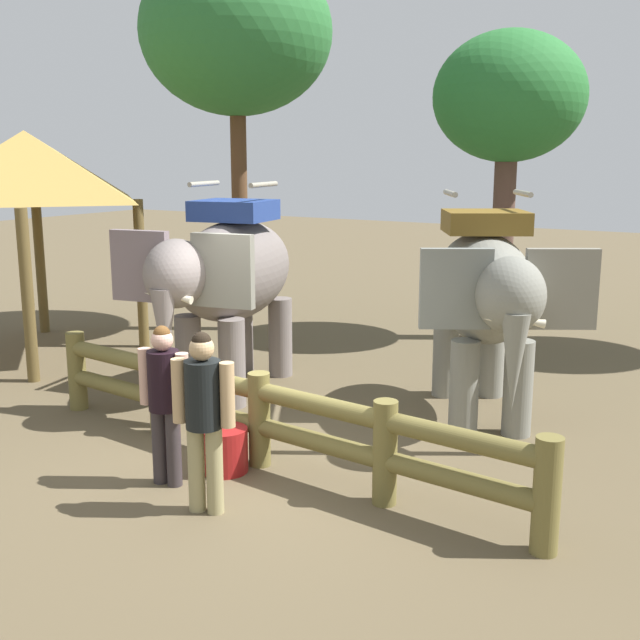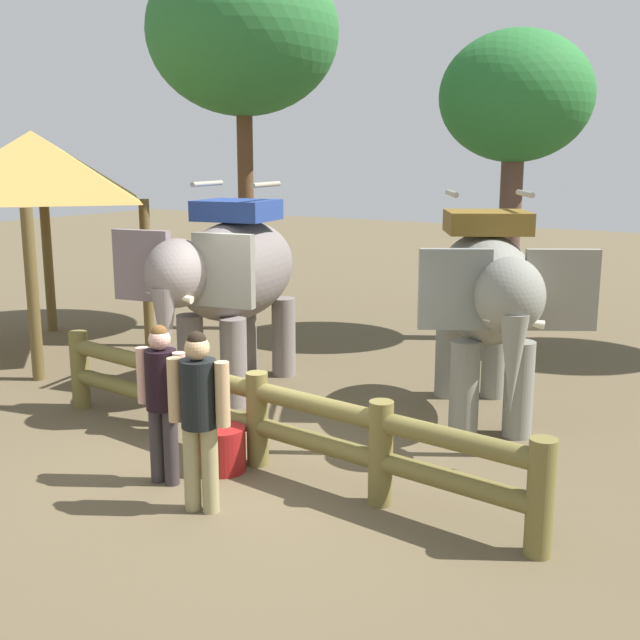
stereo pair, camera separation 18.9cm
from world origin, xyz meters
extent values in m
plane|color=brown|center=(0.00, 0.00, 0.00)|extent=(60.00, 60.00, 0.00)
cylinder|color=brown|center=(-3.22, 0.66, 0.53)|extent=(0.24, 0.24, 1.05)
cylinder|color=brown|center=(-1.61, 0.48, 0.53)|extent=(0.24, 0.24, 1.05)
cylinder|color=brown|center=(0.00, 0.30, 0.53)|extent=(0.24, 0.24, 1.05)
cylinder|color=brown|center=(1.61, 0.12, 0.53)|extent=(0.24, 0.24, 1.05)
cylinder|color=brown|center=(3.22, -0.06, 0.53)|extent=(0.24, 0.24, 1.05)
cylinder|color=brown|center=(0.00, 0.30, 0.45)|extent=(6.47, 0.92, 0.20)
cylinder|color=brown|center=(0.00, 0.30, 0.85)|extent=(6.47, 0.92, 0.20)
cylinder|color=slate|center=(-1.51, 1.81, 0.60)|extent=(0.36, 0.36, 1.21)
cylinder|color=slate|center=(-2.17, 1.69, 0.60)|extent=(0.36, 0.36, 1.21)
cylinder|color=slate|center=(-1.80, 3.42, 0.60)|extent=(0.36, 0.36, 1.21)
cylinder|color=slate|center=(-2.45, 3.30, 0.60)|extent=(0.36, 0.36, 1.21)
ellipsoid|color=slate|center=(-1.98, 2.56, 1.74)|extent=(1.67, 2.89, 1.41)
ellipsoid|color=slate|center=(-1.70, 0.97, 1.92)|extent=(0.92, 1.03, 0.86)
cube|color=slate|center=(-1.14, 1.19, 1.97)|extent=(0.82, 0.26, 0.91)
cube|color=slate|center=(-2.30, 0.98, 1.97)|extent=(0.82, 0.26, 0.91)
cone|color=slate|center=(-1.64, 0.66, 1.22)|extent=(0.32, 0.32, 1.11)
cone|color=beige|center=(-1.50, 0.78, 1.67)|extent=(0.38, 0.16, 0.15)
cone|color=beige|center=(-1.81, 0.72, 1.67)|extent=(0.38, 0.16, 0.15)
cube|color=navy|center=(-1.98, 2.56, 2.59)|extent=(1.17, 1.07, 0.28)
cylinder|color=#A59E8C|center=(-1.53, 2.64, 2.95)|extent=(0.21, 0.82, 0.07)
cylinder|color=#A59E8C|center=(-2.44, 2.47, 2.95)|extent=(0.21, 0.82, 0.07)
cylinder|color=gray|center=(2.13, 2.68, 0.59)|extent=(0.35, 0.35, 1.18)
cylinder|color=gray|center=(1.57, 2.36, 0.59)|extent=(0.35, 0.35, 1.18)
cylinder|color=gray|center=(1.34, 4.07, 0.59)|extent=(0.35, 0.35, 1.18)
cylinder|color=gray|center=(0.78, 3.74, 0.59)|extent=(0.35, 0.35, 1.18)
ellipsoid|color=gray|center=(1.46, 3.21, 1.70)|extent=(2.35, 2.89, 1.38)
ellipsoid|color=gray|center=(2.24, 1.85, 1.87)|extent=(1.09, 1.14, 0.84)
cube|color=gray|center=(2.68, 2.23, 1.92)|extent=(0.74, 0.50, 0.89)
cube|color=slate|center=(1.69, 1.66, 1.92)|extent=(0.74, 0.50, 0.89)
cone|color=gray|center=(2.39, 1.58, 1.20)|extent=(0.32, 0.32, 1.08)
cone|color=beige|center=(2.49, 1.74, 1.63)|extent=(0.36, 0.26, 0.15)
cone|color=beige|center=(2.22, 1.58, 1.63)|extent=(0.36, 0.26, 0.15)
cube|color=brown|center=(1.46, 3.21, 2.53)|extent=(1.31, 1.27, 0.28)
cylinder|color=#A59E8C|center=(1.85, 3.44, 2.88)|extent=(0.46, 0.73, 0.07)
cylinder|color=#A59E8C|center=(1.06, 2.99, 2.88)|extent=(0.46, 0.73, 0.07)
cylinder|color=#362F31|center=(-0.44, -0.60, 0.40)|extent=(0.15, 0.15, 0.81)
cylinder|color=#362F31|center=(-0.62, -0.62, 0.40)|extent=(0.15, 0.15, 0.81)
cylinder|color=black|center=(-0.53, -0.61, 1.12)|extent=(0.35, 0.35, 0.62)
cylinder|color=tan|center=(-0.30, -0.59, 1.13)|extent=(0.13, 0.13, 0.59)
cylinder|color=tan|center=(-0.76, -0.63, 1.13)|extent=(0.13, 0.13, 0.59)
sphere|color=tan|center=(-0.53, -0.61, 1.54)|extent=(0.22, 0.22, 0.22)
sphere|color=#593819|center=(-0.53, -0.61, 1.60)|extent=(0.17, 0.17, 0.17)
cylinder|color=#9C9162|center=(0.32, -0.89, 0.42)|extent=(0.16, 0.16, 0.85)
cylinder|color=#9C9162|center=(0.13, -0.93, 0.42)|extent=(0.16, 0.16, 0.85)
cylinder|color=black|center=(0.22, -0.91, 1.17)|extent=(0.42, 0.42, 0.65)
cylinder|color=tan|center=(0.46, -0.85, 1.19)|extent=(0.14, 0.14, 0.62)
cylinder|color=tan|center=(-0.01, -0.97, 1.19)|extent=(0.14, 0.14, 0.62)
sphere|color=tan|center=(0.22, -0.91, 1.61)|extent=(0.23, 0.23, 0.23)
sphere|color=black|center=(0.22, -0.91, 1.68)|extent=(0.18, 0.18, 0.18)
cylinder|color=brown|center=(-4.91, 3.71, 1.30)|extent=(0.18, 0.18, 2.60)
cylinder|color=brown|center=(-4.82, 1.23, 1.30)|extent=(0.18, 0.18, 2.60)
cylinder|color=brown|center=(-7.39, 3.62, 1.30)|extent=(0.18, 0.18, 2.60)
pyramid|color=#AB8840|center=(-6.11, 2.43, 3.17)|extent=(3.47, 3.47, 1.14)
cylinder|color=brown|center=(-4.27, 5.78, 2.28)|extent=(0.30, 0.30, 4.57)
ellipsoid|color=#2A6C31|center=(-4.27, 5.78, 5.53)|extent=(3.51, 3.51, 2.98)
cylinder|color=brown|center=(0.28, 7.60, 1.81)|extent=(0.40, 0.40, 3.61)
ellipsoid|color=#266C2E|center=(0.28, 7.60, 4.35)|extent=(2.67, 2.67, 2.27)
cylinder|color=maroon|center=(-0.23, -0.04, 0.24)|extent=(0.51, 0.51, 0.48)
camera|label=1|loc=(4.76, -6.39, 3.37)|focal=44.25mm
camera|label=2|loc=(4.92, -6.29, 3.37)|focal=44.25mm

